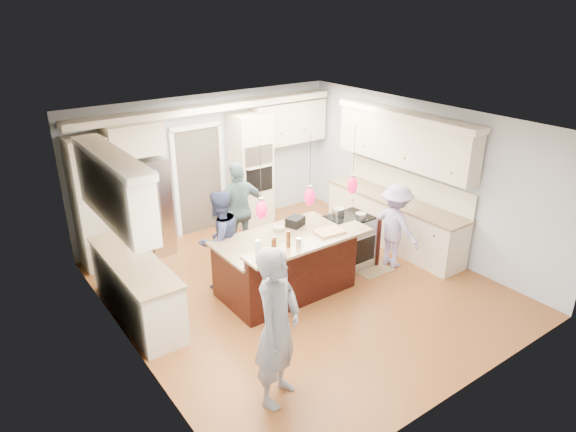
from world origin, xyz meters
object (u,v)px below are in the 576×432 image
refrigerator (142,208)px  person_far_left (220,240)px  island_range (349,241)px  person_bar_end (277,327)px  kitchen_island (286,264)px

refrigerator → person_far_left: size_ratio=1.11×
island_range → person_bar_end: person_bar_end is taller
kitchen_island → island_range: bearing=3.1°
kitchen_island → person_far_left: 1.11m
kitchen_island → person_bar_end: (-1.45, -1.87, 0.49)m
refrigerator → person_far_left: (0.58, -1.79, -0.09)m
kitchen_island → person_bar_end: size_ratio=1.07×
refrigerator → kitchen_island: 2.91m
refrigerator → island_range: bearing=-42.6°
person_bar_end → person_far_left: person_bar_end is taller
refrigerator → person_bar_end: 4.44m
refrigerator → island_range: (2.71, -2.49, -0.44)m
refrigerator → person_bar_end: (-0.15, -4.44, 0.08)m
kitchen_island → refrigerator: bearing=116.9°
refrigerator → island_range: 3.71m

